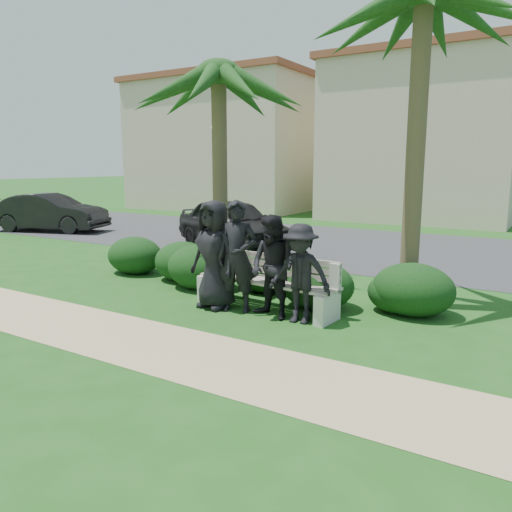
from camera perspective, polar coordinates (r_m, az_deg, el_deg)
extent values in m
plane|color=#1C5016|center=(8.60, -3.42, -6.49)|extent=(160.00, 160.00, 0.00)
cube|color=tan|center=(7.28, -11.70, -9.88)|extent=(30.00, 1.60, 0.01)
cube|color=#2D2D30|center=(15.67, 13.62, 0.93)|extent=(160.00, 8.00, 0.01)
cube|color=beige|center=(29.88, -2.50, 12.31)|extent=(10.00, 8.00, 7.00)
cube|color=brown|center=(30.22, -2.56, 19.24)|extent=(10.40, 8.40, 0.30)
cube|color=beige|center=(25.40, 19.00, 12.11)|extent=(8.00, 8.00, 7.00)
cube|color=brown|center=(25.81, 19.51, 20.22)|extent=(8.40, 8.40, 0.30)
cylinder|color=black|center=(23.23, -4.68, 9.13)|extent=(0.12, 0.12, 4.00)
sphere|color=white|center=(23.28, -4.76, 14.33)|extent=(0.36, 0.36, 0.36)
cube|color=#AEA392|center=(8.64, 0.98, -3.00)|extent=(2.67, 0.81, 0.04)
cube|color=#AEA392|center=(8.80, 1.86, -0.93)|extent=(2.63, 0.25, 0.31)
cube|color=beige|center=(9.37, -5.51, -3.58)|extent=(0.22, 0.62, 0.48)
cube|color=beige|center=(8.17, 8.44, -5.74)|extent=(0.22, 0.62, 0.48)
imported|color=black|center=(8.72, -4.79, 0.15)|extent=(1.00, 0.72, 1.90)
imported|color=black|center=(8.47, -2.18, -0.07)|extent=(0.81, 0.67, 1.92)
imported|color=black|center=(8.11, 1.93, -1.29)|extent=(0.96, 0.82, 1.71)
imported|color=black|center=(7.91, 5.07, -2.04)|extent=(1.07, 0.67, 1.60)
ellipsoid|color=black|center=(11.96, -13.68, 0.20)|extent=(1.35, 1.11, 0.88)
ellipsoid|color=black|center=(10.24, -6.38, -1.11)|extent=(1.43, 1.18, 0.93)
ellipsoid|color=black|center=(9.94, 1.10, -1.79)|extent=(1.22, 1.01, 0.80)
ellipsoid|color=black|center=(8.87, 7.00, -3.12)|extent=(1.33, 1.10, 0.87)
ellipsoid|color=black|center=(8.87, 16.17, -3.92)|extent=(1.12, 0.92, 0.73)
ellipsoid|color=black|center=(8.81, 17.51, -3.51)|extent=(1.39, 1.15, 0.90)
ellipsoid|color=black|center=(10.98, -8.28, -0.51)|extent=(1.35, 1.11, 0.88)
cylinder|color=brown|center=(10.76, -4.14, 8.69)|extent=(0.32, 0.32, 4.36)
cylinder|color=brown|center=(9.18, 17.74, 10.84)|extent=(0.32, 0.32, 5.29)
imported|color=black|center=(14.94, -2.71, 3.68)|extent=(4.75, 3.42, 1.50)
imported|color=black|center=(20.50, -22.48, 4.60)|extent=(4.55, 2.80, 1.41)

